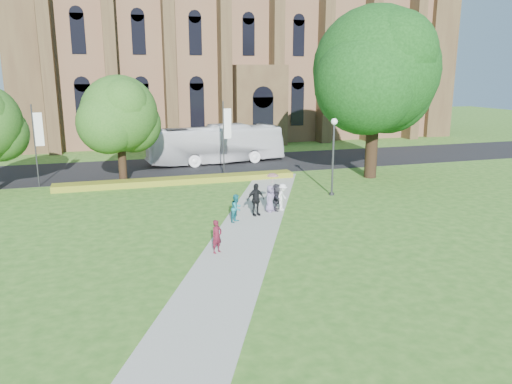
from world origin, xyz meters
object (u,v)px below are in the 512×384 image
object	(u,v)px
pedestrian_0	(217,236)
streetlamp	(333,147)
large_tree	(376,70)
tour_coach	(216,144)

from	to	relation	value
pedestrian_0	streetlamp	bearing A→B (deg)	9.80
pedestrian_0	large_tree	bearing A→B (deg)	9.15
large_tree	pedestrian_0	xyz separation A→B (m)	(-15.51, -13.26, -7.54)
large_tree	tour_coach	xyz separation A→B (m)	(-10.40, 9.80, -6.59)
streetlamp	large_tree	distance (m)	8.73
streetlamp	tour_coach	size ratio (longest dim) A/B	0.42
streetlamp	pedestrian_0	xyz separation A→B (m)	(-10.01, -8.76, -2.47)
tour_coach	pedestrian_0	world-z (taller)	tour_coach
large_tree	pedestrian_0	bearing A→B (deg)	-139.48
large_tree	streetlamp	bearing A→B (deg)	-140.71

